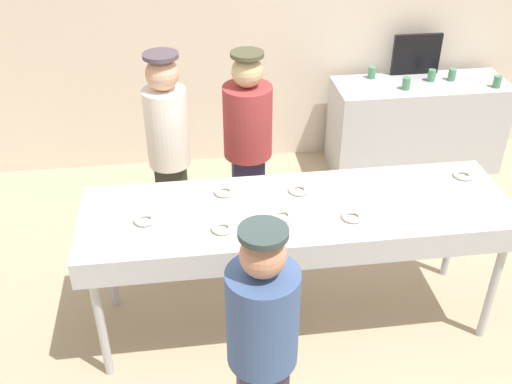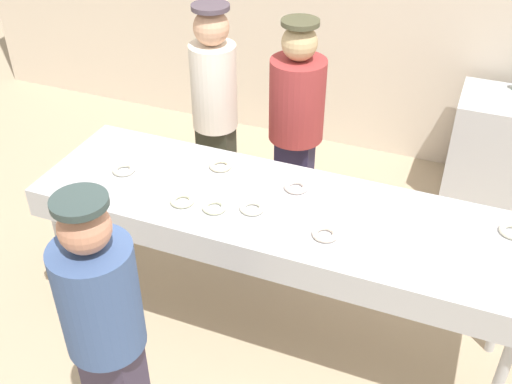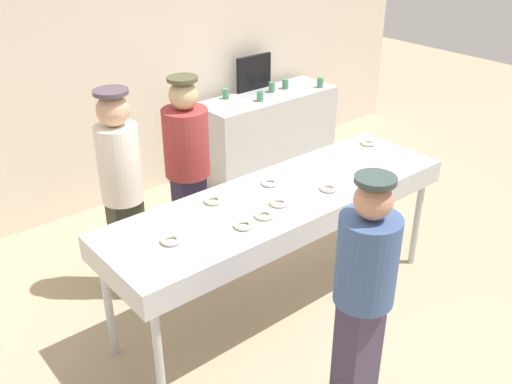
% 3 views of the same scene
% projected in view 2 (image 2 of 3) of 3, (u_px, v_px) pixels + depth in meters
% --- Properties ---
extents(ground_plane, '(16.00, 16.00, 0.00)m').
position_uv_depth(ground_plane, '(276.00, 328.00, 3.88)').
color(ground_plane, tan).
extents(fryer_conveyor, '(2.73, 0.81, 0.97)m').
position_uv_depth(fryer_conveyor, '(279.00, 217.00, 3.36)').
color(fryer_conveyor, '#B7BABF').
rests_on(fryer_conveyor, ground).
extents(sugar_donut_0, '(0.18, 0.18, 0.03)m').
position_uv_depth(sugar_donut_0, '(124.00, 169.00, 3.57)').
color(sugar_donut_0, white).
rests_on(sugar_donut_0, fryer_conveyor).
extents(sugar_donut_1, '(0.18, 0.18, 0.03)m').
position_uv_depth(sugar_donut_1, '(252.00, 207.00, 3.26)').
color(sugar_donut_1, white).
rests_on(sugar_donut_1, fryer_conveyor).
extents(sugar_donut_2, '(0.19, 0.19, 0.03)m').
position_uv_depth(sugar_donut_2, '(182.00, 200.00, 3.32)').
color(sugar_donut_2, '#F4F0C5').
rests_on(sugar_donut_2, fryer_conveyor).
extents(sugar_donut_4, '(0.18, 0.18, 0.03)m').
position_uv_depth(sugar_donut_4, '(221.00, 165.00, 3.60)').
color(sugar_donut_4, '#FAE9C3').
rests_on(sugar_donut_4, fryer_conveyor).
extents(sugar_donut_5, '(0.17, 0.17, 0.03)m').
position_uv_depth(sugar_donut_5, '(325.00, 233.00, 3.08)').
color(sugar_donut_5, '#F8E2CF').
rests_on(sugar_donut_5, fryer_conveyor).
extents(sugar_donut_6, '(0.15, 0.15, 0.03)m').
position_uv_depth(sugar_donut_6, '(214.00, 206.00, 3.27)').
color(sugar_donut_6, '#EEEFC6').
rests_on(sugar_donut_6, fryer_conveyor).
extents(sugar_donut_7, '(0.17, 0.17, 0.03)m').
position_uv_depth(sugar_donut_7, '(296.00, 187.00, 3.42)').
color(sugar_donut_7, white).
rests_on(sugar_donut_7, fryer_conveyor).
extents(worker_baker, '(0.31, 0.31, 1.69)m').
position_uv_depth(worker_baker, '(215.00, 110.00, 4.24)').
color(worker_baker, '#313326').
rests_on(worker_baker, ground).
extents(worker_assistant, '(0.36, 0.36, 1.67)m').
position_uv_depth(worker_assistant, '(296.00, 123.00, 4.06)').
color(worker_assistant, '#272240').
rests_on(worker_assistant, ground).
extents(customer_waiting, '(0.34, 0.34, 1.65)m').
position_uv_depth(customer_waiting, '(106.00, 334.00, 2.62)').
color(customer_waiting, '#3C344B').
rests_on(customer_waiting, ground).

